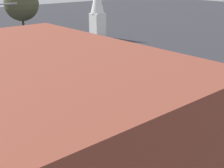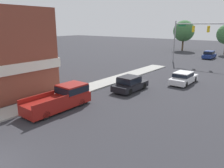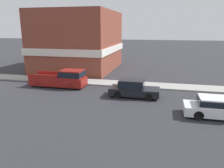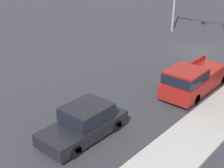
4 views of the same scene
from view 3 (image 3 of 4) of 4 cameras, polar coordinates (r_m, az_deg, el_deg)
name	(u,v)px [view 3 (image 3 of 4)]	position (r m, az deg, el deg)	size (l,w,h in m)	color
sidewalk_curb	(14,77)	(29.36, -24.20, 1.56)	(2.40, 60.00, 0.14)	#9E9E99
car_lead	(133,88)	(19.50, 5.53, -0.98)	(1.89, 4.37, 1.56)	black
car_oncoming	(219,107)	(16.62, 26.13, -5.43)	(1.85, 4.80, 1.40)	black
pickup_truck_parked	(63,78)	(23.17, -12.68, 1.45)	(1.97, 5.77, 1.83)	black
corner_brick_building	(79,41)	(33.05, -8.51, 10.94)	(12.90, 10.52, 8.31)	brown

